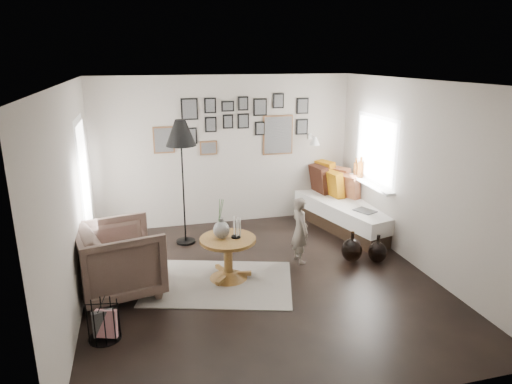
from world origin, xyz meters
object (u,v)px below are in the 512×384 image
object	(u,v)px
armchair	(120,260)
vase	(221,227)
demijohn_small	(377,252)
pedestal_table	(228,260)
daybed	(347,208)
demijohn_large	(352,250)
magazine_basket	(104,322)
floor_lamp	(181,138)
child	(300,230)

from	to	relation	value
armchair	vase	bearing A→B (deg)	-100.82
demijohn_small	pedestal_table	bearing A→B (deg)	178.92
vase	demijohn_small	bearing A→B (deg)	-1.54
daybed	demijohn_large	size ratio (longest dim) A/B	5.05
daybed	vase	bearing A→B (deg)	-164.33
daybed	magazine_basket	distance (m)	4.67
pedestal_table	vase	bearing A→B (deg)	165.96
daybed	armchair	xyz separation A→B (m)	(-3.80, -1.47, 0.12)
floor_lamp	demijohn_large	xyz separation A→B (m)	(2.28, -1.33, -1.53)
armchair	floor_lamp	xyz separation A→B (m)	(0.97, 1.44, 1.26)
armchair	floor_lamp	distance (m)	2.14
floor_lamp	magazine_basket	bearing A→B (deg)	-114.97
armchair	demijohn_large	size ratio (longest dim) A/B	2.17
demijohn_large	vase	bearing A→B (deg)	-178.27
pedestal_table	child	distance (m)	1.16
daybed	armchair	bearing A→B (deg)	-172.89
armchair	floor_lamp	bearing A→B (deg)	-46.70
pedestal_table	demijohn_large	distance (m)	1.86
pedestal_table	armchair	bearing A→B (deg)	-178.96
vase	floor_lamp	world-z (taller)	floor_lamp
demijohn_small	magazine_basket	bearing A→B (deg)	-165.54
magazine_basket	demijohn_small	xyz separation A→B (m)	(3.75, 0.97, -0.05)
magazine_basket	floor_lamp	bearing A→B (deg)	65.03
daybed	pedestal_table	bearing A→B (deg)	-163.17
pedestal_table	floor_lamp	bearing A→B (deg)	106.57
pedestal_table	vase	world-z (taller)	vase
demijohn_large	floor_lamp	bearing A→B (deg)	149.63
floor_lamp	demijohn_large	size ratio (longest dim) A/B	4.32
child	floor_lamp	bearing A→B (deg)	45.70
daybed	magazine_basket	bearing A→B (deg)	-162.27
vase	demijohn_large	bearing A→B (deg)	1.73
magazine_basket	demijohn_large	xyz separation A→B (m)	(3.40, 1.09, -0.03)
floor_lamp	child	distance (m)	2.27
magazine_basket	vase	bearing A→B (deg)	35.05
pedestal_table	magazine_basket	bearing A→B (deg)	-146.88
pedestal_table	floor_lamp	distance (m)	2.06
demijohn_large	demijohn_small	distance (m)	0.37
vase	demijohn_large	xyz separation A→B (m)	(1.94, 0.06, -0.57)
armchair	daybed	bearing A→B (deg)	-81.68
armchair	child	xyz separation A→B (m)	(2.50, 0.30, 0.03)
vase	floor_lamp	xyz separation A→B (m)	(-0.34, 1.39, 0.96)
floor_lamp	magazine_basket	world-z (taller)	floor_lamp
floor_lamp	armchair	bearing A→B (deg)	-123.89
vase	demijohn_small	size ratio (longest dim) A/B	1.28
floor_lamp	magazine_basket	size ratio (longest dim) A/B	4.82
pedestal_table	demijohn_small	bearing A→B (deg)	-1.08
magazine_basket	child	world-z (taller)	child
daybed	demijohn_small	size ratio (longest dim) A/B	5.55
pedestal_table	demijohn_large	xyz separation A→B (m)	(1.86, 0.08, -0.09)
armchair	demijohn_large	world-z (taller)	armchair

